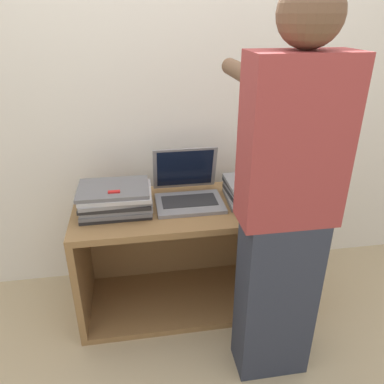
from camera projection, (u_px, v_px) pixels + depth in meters
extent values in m
plane|color=tan|center=(198.00, 332.00, 2.12)|extent=(12.00, 12.00, 0.00)
cube|color=silver|center=(179.00, 94.00, 2.19)|extent=(8.00, 0.05, 2.40)
cube|color=olive|center=(190.00, 208.00, 2.09)|extent=(1.28, 0.56, 0.04)
cube|color=olive|center=(190.00, 296.00, 2.36)|extent=(1.28, 0.56, 0.04)
cube|color=olive|center=(82.00, 265.00, 2.13)|extent=(0.04, 0.56, 0.60)
cube|color=olive|center=(289.00, 245.00, 2.31)|extent=(0.04, 0.56, 0.60)
cube|color=olive|center=(184.00, 232.00, 2.46)|extent=(1.20, 0.04, 0.60)
cube|color=gray|center=(190.00, 203.00, 2.07)|extent=(0.37, 0.27, 0.02)
cube|color=#28282B|center=(189.00, 201.00, 2.08)|extent=(0.30, 0.15, 0.00)
cube|color=gray|center=(185.00, 168.00, 2.17)|extent=(0.37, 0.08, 0.26)
cube|color=black|center=(185.00, 168.00, 2.16)|extent=(0.32, 0.07, 0.23)
cube|color=#232326|center=(116.00, 209.00, 2.02)|extent=(0.37, 0.28, 0.02)
cube|color=slate|center=(117.00, 206.00, 2.00)|extent=(0.37, 0.27, 0.02)
cube|color=gray|center=(117.00, 202.00, 2.00)|extent=(0.37, 0.27, 0.02)
cube|color=#232326|center=(116.00, 199.00, 1.98)|extent=(0.37, 0.28, 0.02)
cube|color=gray|center=(115.00, 196.00, 1.98)|extent=(0.38, 0.29, 0.02)
cube|color=#B7B7BC|center=(116.00, 192.00, 1.97)|extent=(0.38, 0.28, 0.02)
cube|color=slate|center=(113.00, 189.00, 1.96)|extent=(0.37, 0.27, 0.02)
cube|color=slate|center=(259.00, 198.00, 2.13)|extent=(0.38, 0.29, 0.02)
cube|color=#B7B7BC|center=(259.00, 195.00, 2.12)|extent=(0.38, 0.28, 0.02)
cube|color=#232326|center=(260.00, 192.00, 2.11)|extent=(0.38, 0.28, 0.02)
cube|color=gray|center=(261.00, 189.00, 2.10)|extent=(0.38, 0.29, 0.02)
cube|color=#232326|center=(260.00, 185.00, 2.10)|extent=(0.38, 0.29, 0.02)
cube|color=gray|center=(260.00, 182.00, 2.09)|extent=(0.37, 0.27, 0.02)
cube|color=#2D3342|center=(275.00, 297.00, 1.76)|extent=(0.34, 0.20, 0.85)
cube|color=#993838|center=(294.00, 143.00, 1.43)|extent=(0.40, 0.20, 0.67)
sphere|color=brown|center=(311.00, 13.00, 1.24)|extent=(0.23, 0.23, 0.23)
cylinder|color=brown|center=(239.00, 71.00, 1.54)|extent=(0.07, 0.32, 0.07)
cylinder|color=brown|center=(312.00, 69.00, 1.58)|extent=(0.07, 0.32, 0.07)
cube|color=red|center=(114.00, 192.00, 1.90)|extent=(0.06, 0.02, 0.01)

